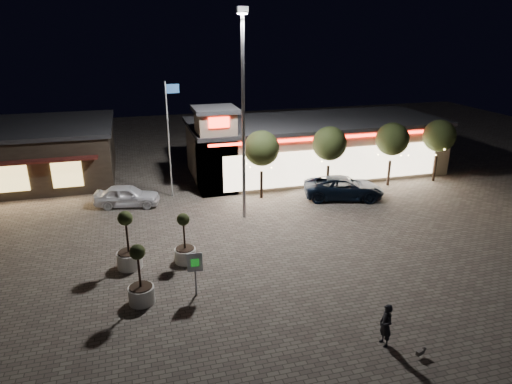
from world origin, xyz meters
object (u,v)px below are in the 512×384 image
object	(u,v)px
white_sedan	(127,196)
pedestrian	(386,325)
planter_mid	(141,285)
pickup_truck	(344,188)
valet_sign	(195,266)
planter_left	(129,250)

from	to	relation	value
white_sedan	pedestrian	bearing A→B (deg)	-140.35
pedestrian	planter_mid	xyz separation A→B (m)	(-8.72, 5.34, 0.00)
pickup_truck	pedestrian	size ratio (longest dim) A/B	3.21
valet_sign	planter_left	bearing A→B (deg)	130.26
valet_sign	white_sedan	bearing A→B (deg)	103.19
white_sedan	valet_sign	xyz separation A→B (m)	(2.81, -11.98, 0.72)
planter_mid	planter_left	bearing A→B (deg)	97.55
white_sedan	planter_mid	world-z (taller)	planter_mid
pedestrian	planter_left	xyz separation A→B (m)	(-9.16, 8.67, 0.08)
white_sedan	pedestrian	world-z (taller)	pedestrian
planter_mid	valet_sign	world-z (taller)	planter_mid
pedestrian	valet_sign	bearing A→B (deg)	-131.98
planter_mid	valet_sign	xyz separation A→B (m)	(2.38, -0.01, 0.58)
white_sedan	valet_sign	distance (m)	12.33
pedestrian	valet_sign	xyz separation A→B (m)	(-6.33, 5.33, 0.59)
planter_mid	white_sedan	bearing A→B (deg)	92.04
pickup_truck	white_sedan	world-z (taller)	pickup_truck
pedestrian	planter_left	bearing A→B (deg)	-135.30
valet_sign	pedestrian	bearing A→B (deg)	-40.10
pickup_truck	valet_sign	world-z (taller)	valet_sign
pedestrian	valet_sign	world-z (taller)	valet_sign
planter_left	planter_mid	bearing A→B (deg)	-82.45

